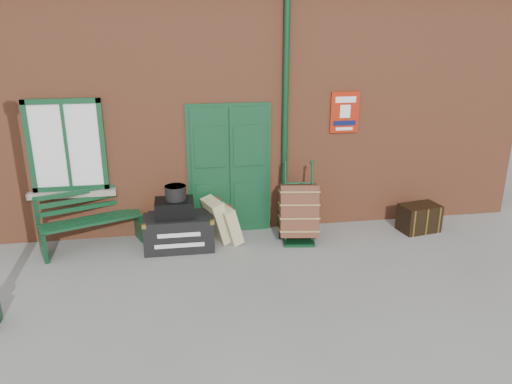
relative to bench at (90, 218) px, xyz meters
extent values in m
plane|color=gray|center=(2.63, -1.20, -0.49)|extent=(80.00, 80.00, 0.00)
cube|color=brown|center=(2.63, 2.30, 1.51)|extent=(10.00, 4.00, 4.00)
cube|color=#113E21|center=(2.33, 0.26, 0.61)|extent=(1.42, 0.12, 2.32)
cube|color=white|center=(-0.27, 0.25, 1.16)|extent=(1.20, 0.08, 1.50)
cylinder|color=#0E381D|center=(3.28, 0.22, 1.51)|extent=(0.10, 0.10, 4.00)
cube|color=#A81F0C|center=(4.33, 0.27, 1.56)|extent=(0.50, 0.03, 0.70)
cube|color=#113E21|center=(0.03, -0.07, -0.02)|extent=(1.63, 0.96, 0.04)
cube|color=#113E21|center=(-0.06, 0.14, 0.28)|extent=(1.49, 0.61, 0.42)
cube|color=#0E381D|center=(-0.68, -0.34, -0.26)|extent=(0.23, 0.47, 0.48)
cube|color=#0E381D|center=(0.74, 0.20, -0.26)|extent=(0.23, 0.47, 0.48)
cube|color=black|center=(1.42, -0.30, -0.21)|extent=(1.12, 0.62, 0.56)
cube|color=black|center=(1.37, -0.30, 0.20)|extent=(0.62, 0.45, 0.28)
cylinder|color=black|center=(1.40, -0.27, 0.45)|extent=(0.34, 0.34, 0.22)
cube|color=tan|center=(2.07, -0.12, -0.11)|extent=(0.55, 0.62, 0.76)
cube|color=tan|center=(2.25, -0.22, -0.17)|extent=(0.49, 0.56, 0.65)
cube|color=#0E381D|center=(3.40, -0.45, -0.47)|extent=(0.55, 0.44, 0.05)
cylinder|color=#0E381D|center=(3.20, -0.23, 0.17)|extent=(0.09, 0.36, 1.29)
cylinder|color=#0E381D|center=(3.65, -0.30, 0.17)|extent=(0.09, 0.36, 1.29)
cylinder|color=black|center=(3.14, -0.20, -0.37)|extent=(0.09, 0.25, 0.24)
cylinder|color=black|center=(3.72, -0.29, -0.37)|extent=(0.09, 0.25, 0.24)
cube|color=#592D1A|center=(3.42, -0.29, 0.03)|extent=(0.72, 0.77, 0.95)
cube|color=black|center=(5.62, -0.27, -0.25)|extent=(0.73, 0.54, 0.48)
camera|label=1|loc=(1.46, -7.86, 3.06)|focal=35.00mm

